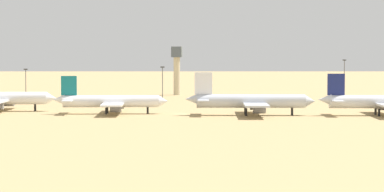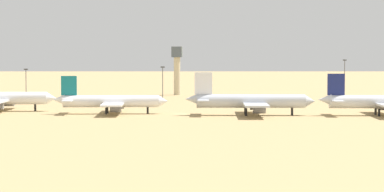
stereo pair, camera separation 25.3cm
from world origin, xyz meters
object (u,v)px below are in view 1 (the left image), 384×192
Objects in this scene: parked_jet_navy_5 at (381,102)px; light_pole_east at (162,81)px; parked_jet_white_4 at (250,101)px; light_pole_mid at (26,81)px; control_tower at (177,66)px; parked_jet_teal_3 at (110,101)px; light_pole_west at (344,75)px.

light_pole_east reaches higher than parked_jet_navy_5.
parked_jet_white_4 reaches higher than light_pole_mid.
control_tower is at bearing 30.01° from light_pole_mid.
parked_jet_teal_3 is 88.93m from parked_jet_navy_5.
parked_jet_white_4 is 42.53m from parked_jet_navy_5.
parked_jet_navy_5 is 1.70× the size of control_tower.
light_pole_east reaches higher than light_pole_mid.
light_pole_west reaches higher than parked_jet_white_4.
light_pole_east reaches higher than parked_jet_white_4.
control_tower is (-78.75, 127.19, 10.18)m from parked_jet_navy_5.
parked_jet_white_4 is 2.85× the size of light_pole_east.
light_pole_west reaches higher than parked_jet_navy_5.
light_pole_east is (-84.42, -44.75, -1.51)m from light_pole_west.
control_tower reaches higher than light_pole_mid.
control_tower reaches higher than light_pole_east.
control_tower is at bearing 102.63° from parked_jet_white_4.
parked_jet_white_4 is 1.03× the size of parked_jet_navy_5.
control_tower reaches higher than parked_jet_white_4.
parked_jet_teal_3 is 2.59× the size of light_pole_east.
light_pole_mid is (-144.51, 89.21, 3.56)m from parked_jet_navy_5.
parked_jet_navy_5 is 149.94m from control_tower.
parked_jet_navy_5 is 2.77× the size of light_pole_east.
light_pole_west is (82.69, -2.51, -4.49)m from control_tower.
light_pole_west is at bearing 27.93° from light_pole_east.
parked_jet_navy_5 is 113.49m from light_pole_east.
parked_jet_navy_5 is 2.31× the size of light_pole_west.
control_tower reaches higher than light_pole_west.
parked_jet_white_4 is at bearing -110.13° from light_pole_west.
light_pole_mid is at bearing 171.74° from light_pole_east.
parked_jet_white_4 is 3.10× the size of light_pole_mid.
light_pole_west is at bearing -1.74° from control_tower.
control_tower is 1.77× the size of light_pole_mid.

